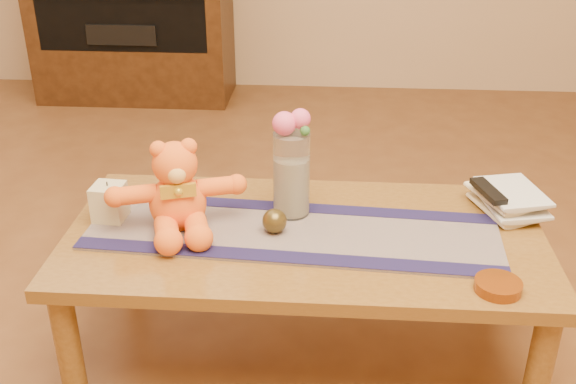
# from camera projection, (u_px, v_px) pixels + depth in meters

# --- Properties ---
(floor) EXTENTS (5.50, 5.50, 0.00)m
(floor) POSITION_uv_depth(u_px,v_px,m) (303.00, 352.00, 2.21)
(floor) COLOR brown
(floor) RESTS_ON ground
(coffee_table_top) EXTENTS (1.40, 0.70, 0.04)m
(coffee_table_top) POSITION_uv_depth(u_px,v_px,m) (305.00, 238.00, 2.02)
(coffee_table_top) COLOR brown
(coffee_table_top) RESTS_ON floor
(table_leg_fl) EXTENTS (0.07, 0.07, 0.41)m
(table_leg_fl) POSITION_uv_depth(u_px,v_px,m) (69.00, 352.00, 1.90)
(table_leg_fl) COLOR brown
(table_leg_fl) RESTS_ON floor
(table_leg_fr) EXTENTS (0.07, 0.07, 0.41)m
(table_leg_fr) POSITION_uv_depth(u_px,v_px,m) (538.00, 375.00, 1.82)
(table_leg_fr) COLOR brown
(table_leg_fr) RESTS_ON floor
(table_leg_bl) EXTENTS (0.07, 0.07, 0.41)m
(table_leg_bl) POSITION_uv_depth(u_px,v_px,m) (128.00, 244.00, 2.42)
(table_leg_bl) COLOR brown
(table_leg_bl) RESTS_ON floor
(table_leg_br) EXTENTS (0.07, 0.07, 0.41)m
(table_leg_br) POSITION_uv_depth(u_px,v_px,m) (495.00, 258.00, 2.34)
(table_leg_br) COLOR brown
(table_leg_br) RESTS_ON floor
(persian_runner) EXTENTS (1.22, 0.42, 0.01)m
(persian_runner) POSITION_uv_depth(u_px,v_px,m) (292.00, 232.00, 2.00)
(persian_runner) COLOR #181D44
(persian_runner) RESTS_ON coffee_table_top
(runner_border_near) EXTENTS (1.20, 0.13, 0.00)m
(runner_border_near) POSITION_uv_depth(u_px,v_px,m) (286.00, 257.00, 1.87)
(runner_border_near) COLOR #19153F
(runner_border_near) RESTS_ON persian_runner
(runner_border_far) EXTENTS (1.20, 0.13, 0.00)m
(runner_border_far) POSITION_uv_depth(u_px,v_px,m) (298.00, 207.00, 2.12)
(runner_border_far) COLOR #19153F
(runner_border_far) RESTS_ON persian_runner
(teddy_bear) EXTENTS (0.46, 0.41, 0.26)m
(teddy_bear) POSITION_uv_depth(u_px,v_px,m) (177.00, 186.00, 1.97)
(teddy_bear) COLOR orange
(teddy_bear) RESTS_ON persian_runner
(pillar_candle) EXTENTS (0.10, 0.10, 0.11)m
(pillar_candle) POSITION_uv_depth(u_px,v_px,m) (109.00, 202.00, 2.04)
(pillar_candle) COLOR beige
(pillar_candle) RESTS_ON persian_runner
(candle_wick) EXTENTS (0.00, 0.00, 0.01)m
(candle_wick) POSITION_uv_depth(u_px,v_px,m) (107.00, 184.00, 2.02)
(candle_wick) COLOR black
(candle_wick) RESTS_ON pillar_candle
(glass_vase) EXTENTS (0.11, 0.11, 0.26)m
(glass_vase) POSITION_uv_depth(u_px,v_px,m) (291.00, 174.00, 2.04)
(glass_vase) COLOR silver
(glass_vase) RESTS_ON persian_runner
(potpourri_fill) EXTENTS (0.09, 0.09, 0.18)m
(potpourri_fill) POSITION_uv_depth(u_px,v_px,m) (291.00, 186.00, 2.06)
(potpourri_fill) COLOR beige
(potpourri_fill) RESTS_ON glass_vase
(rose_left) EXTENTS (0.07, 0.07, 0.07)m
(rose_left) POSITION_uv_depth(u_px,v_px,m) (284.00, 123.00, 1.96)
(rose_left) COLOR #EC5385
(rose_left) RESTS_ON glass_vase
(rose_right) EXTENTS (0.06, 0.06, 0.06)m
(rose_right) POSITION_uv_depth(u_px,v_px,m) (300.00, 119.00, 1.96)
(rose_right) COLOR #EC5385
(rose_right) RESTS_ON glass_vase
(blue_flower_back) EXTENTS (0.04, 0.04, 0.04)m
(blue_flower_back) POSITION_uv_depth(u_px,v_px,m) (296.00, 120.00, 2.00)
(blue_flower_back) COLOR #4B61A2
(blue_flower_back) RESTS_ON glass_vase
(blue_flower_side) EXTENTS (0.04, 0.04, 0.04)m
(blue_flower_side) POSITION_uv_depth(u_px,v_px,m) (282.00, 124.00, 1.99)
(blue_flower_side) COLOR #4B61A2
(blue_flower_side) RESTS_ON glass_vase
(leaf_sprig) EXTENTS (0.03, 0.03, 0.03)m
(leaf_sprig) POSITION_uv_depth(u_px,v_px,m) (305.00, 131.00, 1.95)
(leaf_sprig) COLOR #33662D
(leaf_sprig) RESTS_ON glass_vase
(bronze_ball) EXTENTS (0.09, 0.09, 0.07)m
(bronze_ball) POSITION_uv_depth(u_px,v_px,m) (275.00, 221.00, 1.98)
(bronze_ball) COLOR #4A3B18
(bronze_ball) RESTS_ON persian_runner
(book_bottom) EXTENTS (0.23, 0.27, 0.02)m
(book_bottom) POSITION_uv_depth(u_px,v_px,m) (483.00, 211.00, 2.10)
(book_bottom) COLOR beige
(book_bottom) RESTS_ON coffee_table_top
(book_lower) EXTENTS (0.21, 0.25, 0.02)m
(book_lower) POSITION_uv_depth(u_px,v_px,m) (486.00, 206.00, 2.09)
(book_lower) COLOR beige
(book_lower) RESTS_ON book_bottom
(book_upper) EXTENTS (0.24, 0.27, 0.02)m
(book_upper) POSITION_uv_depth(u_px,v_px,m) (483.00, 200.00, 2.08)
(book_upper) COLOR beige
(book_upper) RESTS_ON book_lower
(book_top) EXTENTS (0.21, 0.26, 0.02)m
(book_top) POSITION_uv_depth(u_px,v_px,m) (487.00, 195.00, 2.07)
(book_top) COLOR beige
(book_top) RESTS_ON book_upper
(tv_remote) EXTENTS (0.09, 0.17, 0.02)m
(tv_remote) POSITION_uv_depth(u_px,v_px,m) (488.00, 191.00, 2.06)
(tv_remote) COLOR black
(tv_remote) RESTS_ON book_top
(amber_dish) EXTENTS (0.16, 0.16, 0.03)m
(amber_dish) POSITION_uv_depth(u_px,v_px,m) (498.00, 286.00, 1.74)
(amber_dish) COLOR #BF5914
(amber_dish) RESTS_ON coffee_table_top
(media_cabinet) EXTENTS (1.20, 0.50, 1.10)m
(media_cabinet) POSITION_uv_depth(u_px,v_px,m) (132.00, 11.00, 4.24)
(media_cabinet) COLOR black
(media_cabinet) RESTS_ON floor
(cabinet_cavity) EXTENTS (1.02, 0.03, 0.61)m
(cabinet_cavity) POSITION_uv_depth(u_px,v_px,m) (119.00, 0.00, 3.98)
(cabinet_cavity) COLOR black
(cabinet_cavity) RESTS_ON media_cabinet
(stereo_lower) EXTENTS (0.42, 0.28, 0.12)m
(stereo_lower) POSITION_uv_depth(u_px,v_px,m) (127.00, 30.00, 4.17)
(stereo_lower) COLOR black
(stereo_lower) RESTS_ON media_cabinet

